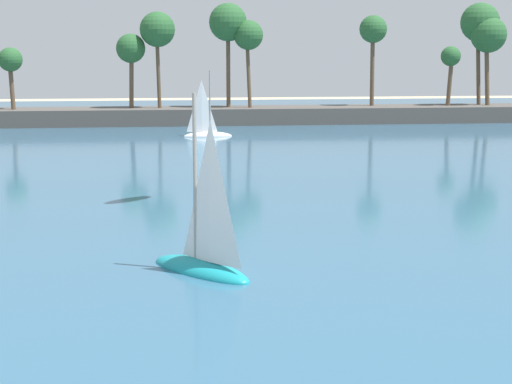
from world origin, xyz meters
TOP-DOWN VIEW (x-y plane):
  - sea at (0.00, 66.70)m, footprint 220.00×113.56m
  - palm_headland at (0.97, 83.54)m, footprint 110.02×6.68m
  - sailboat_near_shore at (4.52, 70.68)m, footprint 4.53×1.51m
  - sailboat_toward_headland at (1.87, 23.97)m, footprint 4.25×4.67m

SIDE VIEW (x-z plane):
  - sea at x=0.00m, z-range 0.00..0.06m
  - sailboat_near_shore at x=4.52m, z-range -2.60..3.89m
  - sailboat_toward_headland at x=1.87m, z-range -2.83..4.23m
  - palm_headland at x=0.97m, z-range -2.90..10.15m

